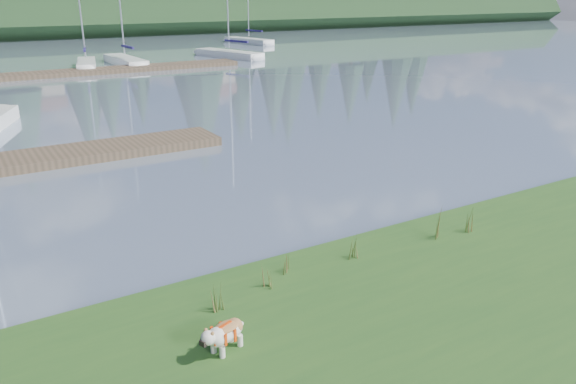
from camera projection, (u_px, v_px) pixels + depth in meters
ground at (21, 78)px, 36.19m from camera, size 200.00×200.00×0.00m
bulldog at (225, 332)px, 8.08m from camera, size 0.81×0.50×0.48m
dock_far at (54, 74)px, 37.11m from camera, size 26.00×2.20×0.30m
sailboat_bg_2 at (87, 63)px, 41.32m from camera, size 2.59×6.36×9.58m
sailboat_bg_3 at (123, 60)px, 43.31m from camera, size 1.67×7.52×11.05m
sailboat_bg_4 at (224, 53)px, 47.96m from camera, size 3.71×8.00×11.63m
sailboat_bg_5 at (245, 40)px, 60.61m from camera, size 2.93×7.66×10.80m
weed_0 at (269, 277)px, 9.85m from camera, size 0.17×0.14×0.48m
weed_1 at (286, 263)px, 10.39m from camera, size 0.17×0.14×0.46m
weed_2 at (438, 223)px, 11.81m from camera, size 0.17×0.14×0.79m
weed_3 at (216, 299)px, 9.12m from camera, size 0.17×0.14×0.50m
weed_4 at (353, 248)px, 10.96m from camera, size 0.17×0.14×0.48m
weed_5 at (471, 221)px, 12.09m from camera, size 0.17×0.14×0.61m
mud_lip at (243, 281)px, 10.71m from camera, size 60.00×0.50×0.14m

